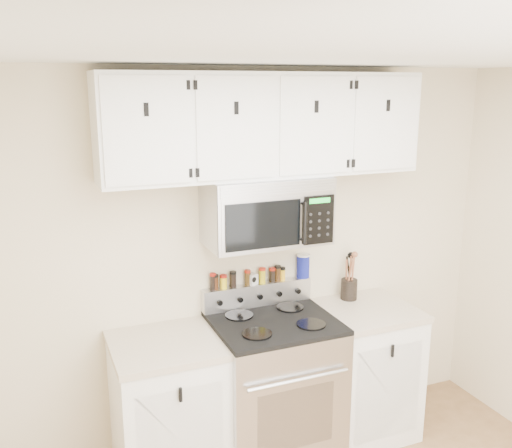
% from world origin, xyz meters
% --- Properties ---
extents(back_wall, '(3.50, 0.01, 2.50)m').
position_xyz_m(back_wall, '(0.00, 1.75, 1.25)').
color(back_wall, beige).
rests_on(back_wall, floor).
extents(ceiling, '(3.50, 3.50, 0.01)m').
position_xyz_m(ceiling, '(0.00, 0.00, 2.50)').
color(ceiling, white).
rests_on(ceiling, back_wall).
extents(range, '(0.76, 0.65, 1.10)m').
position_xyz_m(range, '(0.00, 1.43, 0.49)').
color(range, '#B7B7BA').
rests_on(range, floor).
extents(base_cabinet_left, '(0.64, 0.62, 0.92)m').
position_xyz_m(base_cabinet_left, '(-0.69, 1.45, 0.46)').
color(base_cabinet_left, white).
rests_on(base_cabinet_left, floor).
extents(base_cabinet_right, '(0.64, 0.62, 0.92)m').
position_xyz_m(base_cabinet_right, '(0.69, 1.45, 0.46)').
color(base_cabinet_right, white).
rests_on(base_cabinet_right, floor).
extents(microwave, '(0.76, 0.44, 0.42)m').
position_xyz_m(microwave, '(0.00, 1.55, 1.63)').
color(microwave, '#9E9EA3').
rests_on(microwave, back_wall).
extents(upper_cabinets, '(2.00, 0.35, 0.62)m').
position_xyz_m(upper_cabinets, '(-0.00, 1.58, 2.15)').
color(upper_cabinets, white).
rests_on(upper_cabinets, back_wall).
extents(utensil_crock, '(0.11, 0.11, 0.33)m').
position_xyz_m(utensil_crock, '(0.67, 1.63, 1.00)').
color(utensil_crock, black).
rests_on(utensil_crock, base_cabinet_right).
extents(kitchen_timer, '(0.08, 0.07, 0.07)m').
position_xyz_m(kitchen_timer, '(-0.03, 1.71, 1.14)').
color(kitchen_timer, silver).
rests_on(kitchen_timer, range).
extents(salt_canister, '(0.09, 0.09, 0.16)m').
position_xyz_m(salt_canister, '(0.34, 1.71, 1.18)').
color(salt_canister, navy).
rests_on(salt_canister, range).
extents(spice_jar_0, '(0.04, 0.04, 0.11)m').
position_xyz_m(spice_jar_0, '(-0.31, 1.71, 1.16)').
color(spice_jar_0, black).
rests_on(spice_jar_0, range).
extents(spice_jar_1, '(0.04, 0.04, 0.10)m').
position_xyz_m(spice_jar_1, '(-0.29, 1.71, 1.15)').
color(spice_jar_1, '#3A1D0D').
rests_on(spice_jar_1, range).
extents(spice_jar_2, '(0.05, 0.05, 0.09)m').
position_xyz_m(spice_jar_2, '(-0.24, 1.71, 1.15)').
color(spice_jar_2, yellow).
rests_on(spice_jar_2, range).
extents(spice_jar_3, '(0.04, 0.04, 0.11)m').
position_xyz_m(spice_jar_3, '(-0.17, 1.71, 1.15)').
color(spice_jar_3, black).
rests_on(spice_jar_3, range).
extents(spice_jar_4, '(0.04, 0.04, 0.10)m').
position_xyz_m(spice_jar_4, '(-0.07, 1.71, 1.15)').
color(spice_jar_4, '#3B290E').
rests_on(spice_jar_4, range).
extents(spice_jar_5, '(0.05, 0.05, 0.10)m').
position_xyz_m(spice_jar_5, '(0.04, 1.71, 1.15)').
color(spice_jar_5, gold).
rests_on(spice_jar_5, range).
extents(spice_jar_6, '(0.04, 0.04, 0.10)m').
position_xyz_m(spice_jar_6, '(0.11, 1.71, 1.15)').
color(spice_jar_6, black).
rests_on(spice_jar_6, range).
extents(spice_jar_7, '(0.04, 0.04, 0.11)m').
position_xyz_m(spice_jar_7, '(0.15, 1.71, 1.15)').
color(spice_jar_7, '#3E260F').
rests_on(spice_jar_7, range).
extents(spice_jar_8, '(0.04, 0.04, 0.09)m').
position_xyz_m(spice_jar_8, '(0.19, 1.71, 1.15)').
color(spice_jar_8, yellow).
rests_on(spice_jar_8, range).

